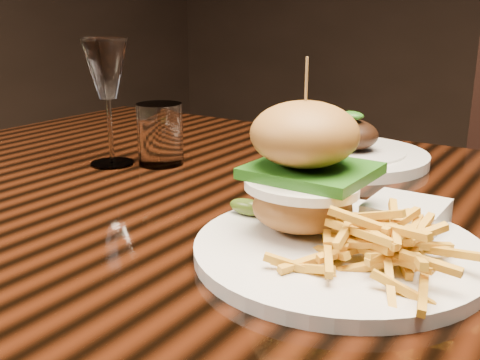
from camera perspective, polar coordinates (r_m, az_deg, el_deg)
The scene contains 7 objects.
dining_table at distance 0.79m, azimuth 7.74°, elevation -7.76°, with size 1.60×0.90×0.75m.
burger_plate at distance 0.60m, azimuth 9.30°, elevation -2.81°, with size 0.31×0.31×0.20m.
side_saucer at distance 0.63m, azimuth 16.43°, elevation -6.92°, with size 0.13×0.13×0.02m.
ramekin at distance 0.68m, azimuth 16.49°, elevation -3.74°, with size 0.08×0.08×0.04m, color silver.
wine_glass at distance 0.95m, azimuth -13.42°, elevation 10.55°, with size 0.08×0.08×0.21m.
water_tumbler at distance 0.95m, azimuth -8.11°, elevation 4.62°, with size 0.08×0.08×0.10m, color white.
far_dish at distance 0.98m, azimuth 10.74°, elevation 2.83°, with size 0.28×0.28×0.09m.
Camera 1 is at (0.30, -0.65, 1.00)m, focal length 42.00 mm.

